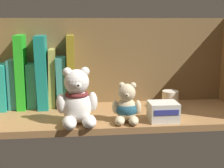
% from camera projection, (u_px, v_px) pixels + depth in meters
% --- Properties ---
extents(shelf_board, '(0.82, 0.29, 0.02)m').
position_uv_depth(shelf_board, '(118.00, 116.00, 1.04)').
color(shelf_board, '#9E7042').
rests_on(shelf_board, ground).
extents(shelf_back_panel, '(0.85, 0.01, 0.33)m').
position_uv_depth(shelf_back_panel, '(113.00, 64.00, 1.16)').
color(shelf_back_panel, brown).
rests_on(shelf_back_panel, ground).
extents(book_0, '(0.03, 0.15, 0.15)m').
position_uv_depth(book_0, '(5.00, 85.00, 1.10)').
color(book_0, teal).
rests_on(book_0, shelf_board).
extents(book_1, '(0.03, 0.11, 0.17)m').
position_uv_depth(book_1, '(14.00, 83.00, 1.10)').
color(book_1, teal).
rests_on(book_1, shelf_board).
extents(book_2, '(0.03, 0.13, 0.25)m').
position_uv_depth(book_2, '(22.00, 71.00, 1.10)').
color(book_2, green).
rests_on(book_2, shelf_board).
extents(book_3, '(0.03, 0.10, 0.15)m').
position_uv_depth(book_3, '(33.00, 85.00, 1.11)').
color(book_3, teal).
rests_on(book_3, shelf_board).
extents(book_4, '(0.04, 0.15, 0.25)m').
position_uv_depth(book_4, '(43.00, 71.00, 1.11)').
color(book_4, '#188276').
rests_on(book_4, shelf_board).
extents(book_5, '(0.03, 0.10, 0.20)m').
position_uv_depth(book_5, '(53.00, 78.00, 1.12)').
color(book_5, tan).
rests_on(book_5, shelf_board).
extents(book_6, '(0.04, 0.12, 0.18)m').
position_uv_depth(book_6, '(62.00, 81.00, 1.12)').
color(book_6, teal).
rests_on(book_6, shelf_board).
extents(book_7, '(0.03, 0.14, 0.25)m').
position_uv_depth(book_7, '(71.00, 71.00, 1.12)').
color(book_7, olive).
rests_on(book_7, shelf_board).
extents(teddy_bear_larger, '(0.12, 0.13, 0.17)m').
position_uv_depth(teddy_bear_larger, '(77.00, 100.00, 0.92)').
color(teddy_bear_larger, white).
rests_on(teddy_bear_larger, shelf_board).
extents(teddy_bear_smaller, '(0.09, 0.09, 0.12)m').
position_uv_depth(teddy_bear_smaller, '(127.00, 107.00, 0.94)').
color(teddy_bear_smaller, beige).
rests_on(teddy_bear_smaller, shelf_board).
extents(pillar_candle, '(0.06, 0.06, 0.06)m').
position_uv_depth(pillar_candle, '(170.00, 100.00, 1.09)').
color(pillar_candle, silver).
rests_on(pillar_candle, shelf_board).
extents(small_product_box, '(0.09, 0.07, 0.06)m').
position_uv_depth(small_product_box, '(163.00, 112.00, 0.96)').
color(small_product_box, silver).
rests_on(small_product_box, shelf_board).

